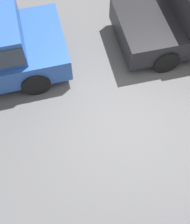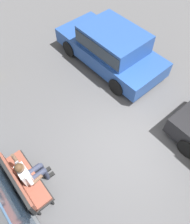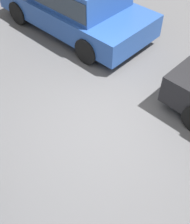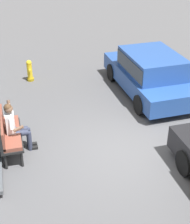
{
  "view_description": "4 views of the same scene",
  "coord_description": "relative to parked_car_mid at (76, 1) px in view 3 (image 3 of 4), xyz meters",
  "views": [
    {
      "loc": [
        1.26,
        2.6,
        5.29
      ],
      "look_at": [
        0.75,
        0.29,
        1.14
      ],
      "focal_mm": 45.0,
      "sensor_mm": 36.0,
      "label": 1
    },
    {
      "loc": [
        -1.61,
        2.6,
        5.9
      ],
      "look_at": [
        0.97,
        0.48,
        1.14
      ],
      "focal_mm": 35.0,
      "sensor_mm": 36.0,
      "label": 2
    },
    {
      "loc": [
        -2.27,
        2.6,
        4.13
      ],
      "look_at": [
        -0.06,
        0.4,
        0.78
      ],
      "focal_mm": 45.0,
      "sensor_mm": 36.0,
      "label": 3
    },
    {
      "loc": [
        -6.9,
        2.6,
        5.39
      ],
      "look_at": [
        0.49,
        0.64,
        1.02
      ],
      "focal_mm": 55.0,
      "sensor_mm": 36.0,
      "label": 4
    }
  ],
  "objects": [
    {
      "name": "ground_plane",
      "position": [
        -3.03,
        1.98,
        -0.8
      ],
      "size": [
        60.0,
        60.0,
        0.0
      ],
      "primitive_type": "plane",
      "color": "#4C4C4F"
    },
    {
      "name": "parked_car_mid",
      "position": [
        0.0,
        0.0,
        0.0
      ],
      "size": [
        4.33,
        2.06,
        1.48
      ],
      "color": "#23478E",
      "rests_on": "ground_plane"
    }
  ]
}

